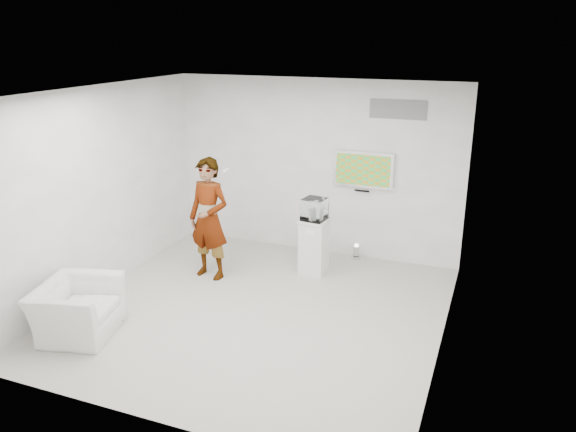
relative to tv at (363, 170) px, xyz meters
The scene contains 10 objects.
room 2.59m from the tv, 109.13° to the right, with size 5.01×5.01×3.00m.
tv is the anchor object (origin of this frame).
logo_decal 1.12m from the tv, ahead, with size 0.90×0.02×0.30m, color slate.
person 2.65m from the tv, 141.07° to the right, with size 0.70×0.46×1.91m, color silver.
armchair 4.85m from the tv, 125.56° to the right, with size 1.04×0.91×0.68m, color silver.
pedestal 1.52m from the tv, 120.97° to the right, with size 0.44×0.44×0.90m, color silver.
floor_uplight 1.42m from the tv, 111.07° to the right, with size 0.17×0.17×0.26m, color silver.
vitrine 1.15m from the tv, 120.97° to the right, with size 0.34×0.34×0.34m, color silver.
console 1.18m from the tv, 120.97° to the right, with size 0.05×0.15×0.20m, color silver.
wii_remote 2.31m from the tv, 139.03° to the right, with size 0.04×0.14×0.04m, color silver.
Camera 1 is at (2.97, -6.38, 3.71)m, focal length 35.00 mm.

